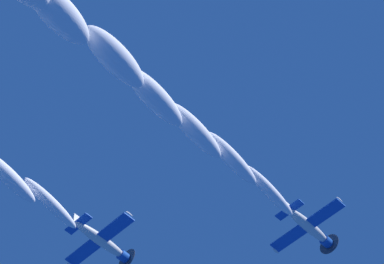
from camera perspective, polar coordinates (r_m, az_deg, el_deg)
The scene contains 3 objects.
airplane_lead at distance 72.41m, azimuth 8.80°, elevation -7.06°, with size 7.13×7.94×2.60m.
airplane_left_wingman at distance 71.09m, azimuth -6.73°, elevation -8.16°, with size 7.14×7.94×2.46m.
smoke_trail_lead at distance 59.64m, azimuth -6.35°, elevation 5.87°, with size 33.79×13.67×7.22m.
Camera 1 is at (-30.43, -34.17, 1.73)m, focal length 71.07 mm.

